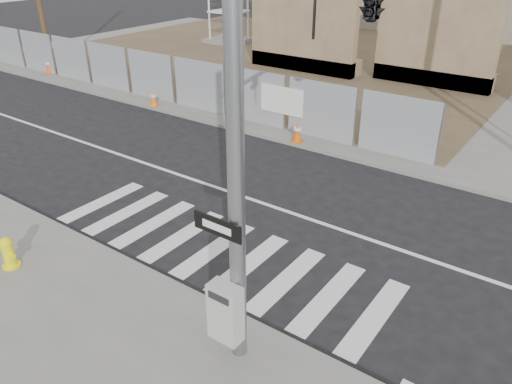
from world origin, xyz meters
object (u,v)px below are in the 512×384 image
Objects in this scene: traffic_cone_a at (49,66)px; traffic_cone_c at (233,117)px; traffic_cone_d at (297,132)px; signal_pole at (333,50)px; fire_hydrant at (8,252)px; traffic_cone_b at (154,98)px.

traffic_cone_a reaches higher than traffic_cone_c.
traffic_cone_d is at bearing -2.95° from traffic_cone_a.
signal_pole is 9.65× the size of fire_hydrant.
signal_pole reaches higher than traffic_cone_d.
fire_hydrant is at bearing -59.39° from traffic_cone_b.
signal_pole is 10.65× the size of traffic_cone_b.
traffic_cone_c is at bearing 105.30° from fire_hydrant.
signal_pole is 10.46m from traffic_cone_c.
traffic_cone_a is at bearing 160.49° from signal_pole.
traffic_cone_d reaches higher than traffic_cone_c.
traffic_cone_c is at bearing 138.88° from signal_pole.
traffic_cone_a is 12.80m from traffic_cone_c.
traffic_cone_b is (-5.87, 9.93, -0.04)m from fire_hydrant.
fire_hydrant is at bearing -96.74° from traffic_cone_d.
signal_pole is 8.98× the size of traffic_cone_a.
traffic_cone_b is at bearing 151.22° from signal_pole.
traffic_cone_a is at bearing 174.63° from traffic_cone_b.
signal_pole is 13.72m from traffic_cone_b.
traffic_cone_d is (2.81, -0.00, 0.02)m from traffic_cone_c.
signal_pole is 10.21× the size of traffic_cone_c.
fire_hydrant is at bearing -36.66° from traffic_cone_a.
traffic_cone_c is 0.96× the size of traffic_cone_d.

